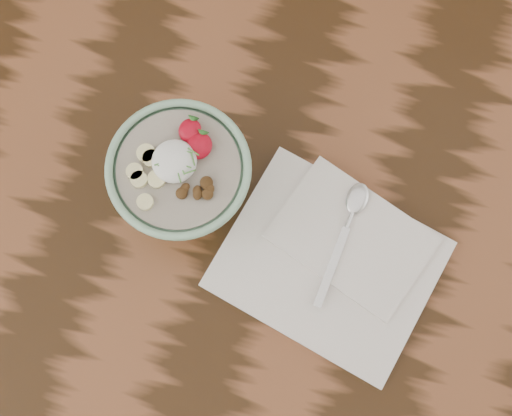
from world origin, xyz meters
The scene contains 4 objects.
table centered at (0.00, 0.00, 65.70)cm, with size 160.00×90.00×75.00cm.
breakfast_bowl centered at (-8.73, -0.98, 80.82)cm, with size 17.09×17.09×11.67cm.
napkin centered at (11.77, -4.65, 75.66)cm, with size 29.53×25.97×1.57cm.
spoon centered at (12.42, 0.99, 76.93)cm, with size 3.44×16.71×0.87cm.
Camera 1 is at (6.36, -20.65, 163.51)cm, focal length 50.00 mm.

